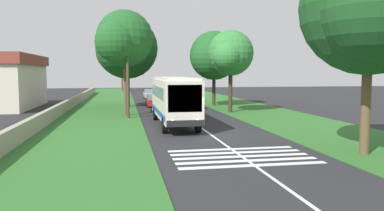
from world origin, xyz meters
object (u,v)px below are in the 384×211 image
Objects in this scene: trailing_car_0 at (154,101)px; roadside_tree_left_2 at (121,56)px; trailing_car_2 at (149,94)px; roadside_tree_right_2 at (213,57)px; roadside_tree_right_1 at (367,9)px; roadside_tree_left_1 at (125,49)px; roadside_tree_right_0 at (229,54)px; trailing_car_1 at (176,96)px; roadside_building at (4,81)px; utility_pole at (128,69)px; trailing_car_3 at (166,91)px; coach_bus at (174,98)px; roadside_tree_left_0 at (123,40)px.

roadside_tree_left_2 reaches higher than trailing_car_0.
trailing_car_2 is 17.19m from roadside_tree_right_2.
roadside_tree_right_2 is at bearing 1.51° from roadside_tree_right_1.
roadside_tree_right_0 is at bearing -128.62° from roadside_tree_left_1.
roadside_tree_left_2 reaches higher than trailing_car_1.
roadside_tree_left_1 is at bearing -93.58° from roadside_building.
utility_pole is 18.70m from roadside_building.
roadside_tree_right_1 reaches higher than trailing_car_2.
roadside_tree_right_1 is at bearing -158.69° from roadside_tree_left_1.
trailing_car_3 is at bearing 4.33° from roadside_tree_right_1.
roadside_tree_left_2 is 0.71× the size of roadside_building.
coach_bus is 17.60m from roadside_tree_left_1.
roadside_tree_right_2 is (-14.88, -6.74, 5.34)m from trailing_car_2.
trailing_car_2 is 0.50× the size of utility_pole.
roadside_tree_left_1 is (16.59, 3.57, 4.69)m from coach_bus.
trailing_car_2 is 24.33m from roadside_tree_right_0.
trailing_car_1 is at bearing -8.18° from coach_bus.
trailing_car_3 is 24.27m from roadside_tree_right_2.
roadside_tree_left_2 is (16.89, 7.99, 7.23)m from trailing_car_3.
trailing_car_3 is 0.44× the size of roadside_tree_left_0.
trailing_car_0 is 0.50× the size of utility_pole.
trailing_car_3 is 0.41× the size of roadside_tree_left_2.
roadside_tree_left_1 is 11.78m from utility_pole.
roadside_tree_left_1 reaches higher than roadside_tree_right_0.
roadside_tree_left_0 is at bearing 159.49° from trailing_car_0.
trailing_car_1 is 22.33m from utility_pole.
roadside_tree_right_0 is (-31.39, -3.04, 5.26)m from trailing_car_3.
trailing_car_1 is 1.00× the size of trailing_car_2.
trailing_car_1 is (25.87, -3.72, -1.48)m from coach_bus.
roadside_tree_left_0 is at bearing 166.87° from trailing_car_3.
roadside_tree_left_1 is at bearing 21.31° from roadside_tree_right_1.
roadside_tree_right_0 is at bearing -72.55° from utility_pole.
roadside_tree_right_2 reaches higher than trailing_car_0.
roadside_tree_right_2 is 1.07× the size of utility_pole.
roadside_building is (-22.23, 21.16, 2.47)m from trailing_car_3.
roadside_tree_left_2 reaches higher than roadside_tree_left_0.
roadside_tree_right_0 is at bearing -140.32° from trailing_car_0.
roadside_tree_left_0 is 17.48m from roadside_building.
roadside_building is (0.68, 17.16, 2.47)m from trailing_car_0.
coach_bus is at bearing 174.56° from trailing_car_3.
roadside_tree_left_0 is at bearing 178.57° from roadside_tree_left_1.
roadside_tree_left_2 reaches higher than roadside_tree_right_0.
roadside_tree_left_0 is 0.93× the size of roadside_tree_left_1.
trailing_car_3 is 0.40× the size of roadside_tree_left_1.
roadside_tree_left_1 is (-14.51, 3.79, 6.17)m from trailing_car_2.
utility_pole reaches higher than trailing_car_2.
trailing_car_2 is at bearing -0.40° from coach_bus.
roadside_tree_left_0 is 49.41m from roadside_tree_left_2.
trailing_car_0 is 0.52× the size of roadside_tree_right_0.
roadside_tree_left_2 is 41.55m from roadside_building.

